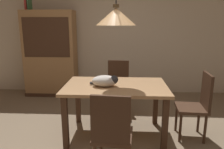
{
  "coord_description": "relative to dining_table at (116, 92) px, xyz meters",
  "views": [
    {
      "loc": [
        0.2,
        -2.3,
        1.57
      ],
      "look_at": [
        0.04,
        0.74,
        0.85
      ],
      "focal_mm": 34.38,
      "sensor_mm": 36.0,
      "label": 1
    }
  ],
  "objects": [
    {
      "name": "back_wall",
      "position": [
        -0.1,
        2.11,
        0.8
      ],
      "size": [
        6.4,
        0.1,
        2.9
      ],
      "primitive_type": "cube",
      "color": "beige",
      "rests_on": "ground"
    },
    {
      "name": "dining_table",
      "position": [
        0.0,
        0.0,
        0.0
      ],
      "size": [
        1.4,
        0.9,
        0.75
      ],
      "color": "tan",
      "rests_on": "ground"
    },
    {
      "name": "pendant_lamp",
      "position": [
        0.0,
        0.0,
        1.01
      ],
      "size": [
        0.52,
        0.52,
        1.3
      ],
      "color": "#E0A86B"
    },
    {
      "name": "chair_far_back",
      "position": [
        0.01,
        0.88,
        -0.14
      ],
      "size": [
        0.43,
        0.43,
        0.93
      ],
      "color": "#472D1E",
      "rests_on": "ground"
    },
    {
      "name": "chair_near_front",
      "position": [
        -0.01,
        -0.88,
        -0.14
      ],
      "size": [
        0.43,
        0.43,
        0.93
      ],
      "color": "#472D1E",
      "rests_on": "ground"
    },
    {
      "name": "hutch_bookcase",
      "position": [
        -1.5,
        1.78,
        0.24
      ],
      "size": [
        1.12,
        0.45,
        1.85
      ],
      "color": "#A87A4C",
      "rests_on": "ground"
    },
    {
      "name": "book_red_tall",
      "position": [
        -1.93,
        1.78,
        1.34
      ],
      "size": [
        0.04,
        0.22,
        0.28
      ],
      "primitive_type": "cube",
      "color": "#B73833",
      "rests_on": "hutch_bookcase"
    },
    {
      "name": "chair_right_side",
      "position": [
        1.13,
        -0.01,
        -0.14
      ],
      "size": [
        0.43,
        0.43,
        0.93
      ],
      "color": "#472D1E",
      "rests_on": "ground"
    },
    {
      "name": "book_green_slim",
      "position": [
        -1.88,
        1.78,
        1.33
      ],
      "size": [
        0.03,
        0.2,
        0.26
      ],
      "primitive_type": "cube",
      "color": "#427A4C",
      "rests_on": "hutch_bookcase"
    },
    {
      "name": "cat_sleeping",
      "position": [
        -0.13,
        -0.07,
        0.18
      ],
      "size": [
        0.39,
        0.24,
        0.16
      ],
      "color": "silver",
      "rests_on": "dining_table"
    }
  ]
}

